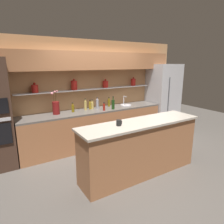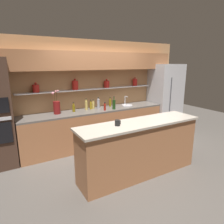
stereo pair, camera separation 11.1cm
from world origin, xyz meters
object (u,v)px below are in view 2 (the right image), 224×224
flower_vase (57,107)px  bottle_spirit_1 (98,104)px  bottle_wine_2 (114,104)px  bottle_spirit_4 (93,105)px  bottle_oil_7 (74,108)px  bottle_spirit_8 (86,105)px  bottle_oil_0 (110,103)px  sink_fixture (127,105)px  refrigerator (165,99)px  coffee_mug (117,123)px  bottle_sauce_6 (105,107)px  bottle_oil_5 (91,105)px  bottle_sauce_3 (105,106)px

flower_vase → bottle_spirit_1: 1.06m
bottle_wine_2 → bottle_spirit_4: bearing=143.0°
bottle_oil_7 → bottle_spirit_8: 0.34m
bottle_oil_0 → bottle_spirit_8: bearing=-175.9°
sink_fixture → flower_vase: bearing=178.1°
bottle_oil_7 → bottle_spirit_8: bearing=7.1°
bottle_oil_0 → bottle_oil_7: size_ratio=1.10×
bottle_oil_0 → bottle_spirit_8: size_ratio=0.89×
bottle_oil_0 → bottle_spirit_4: bearing=-177.7°
flower_vase → bottle_spirit_1: bearing=2.2°
bottle_spirit_1 → refrigerator: bearing=-4.0°
refrigerator → coffee_mug: refrigerator is taller
bottle_spirit_4 → bottle_oil_7: bottle_spirit_4 is taller
bottle_sauce_6 → bottle_spirit_1: bearing=96.1°
bottle_wine_2 → bottle_oil_5: bottle_wine_2 is taller
bottle_oil_0 → bottle_oil_5: bottle_oil_0 is taller
bottle_oil_0 → flower_vase: bearing=-176.5°
bottle_spirit_4 → bottle_oil_5: (-0.08, -0.03, 0.00)m
bottle_wine_2 → bottle_sauce_3: bearing=155.1°
flower_vase → bottle_oil_0: bearing=3.5°
bottle_oil_0 → bottle_oil_7: bottle_oil_0 is taller
bottle_oil_5 → flower_vase: bearing=-177.3°
bottle_wine_2 → bottle_sauce_6: 0.26m
bottle_spirit_1 → bottle_oil_7: bottle_spirit_1 is taller
bottle_oil_0 → coffee_mug: 1.99m
refrigerator → bottle_sauce_3: bearing=-178.8°
coffee_mug → bottle_spirit_8: bearing=84.5°
flower_vase → bottle_spirit_4: flower_vase is taller
bottle_spirit_4 → bottle_oil_7: (-0.54, -0.07, -0.01)m
bottle_sauce_6 → refrigerator: bearing=3.8°
bottle_wine_2 → bottle_spirit_8: 0.68m
bottle_oil_0 → bottle_oil_7: bearing=-174.9°
bottle_sauce_3 → flower_vase: bearing=172.3°
bottle_sauce_3 → bottle_spirit_1: bearing=112.5°
bottle_oil_7 → coffee_mug: bottle_oil_7 is taller
bottle_sauce_6 → bottle_oil_7: size_ratio=0.85×
coffee_mug → bottle_spirit_1: bearing=74.0°
bottle_oil_0 → coffee_mug: bottle_oil_0 is taller
bottle_oil_0 → bottle_wine_2: bottle_wine_2 is taller
bottle_sauce_6 → coffee_mug: bearing=-110.1°
refrigerator → bottle_oil_5: 2.35m
refrigerator → bottle_oil_7: refrigerator is taller
refrigerator → bottle_sauce_6: size_ratio=10.45×
bottle_oil_0 → coffee_mug: size_ratio=2.32×
sink_fixture → bottle_oil_7: 1.48m
refrigerator → sink_fixture: bearing=177.9°
bottle_wine_2 → bottle_sauce_6: (-0.26, -0.00, -0.04)m
bottle_spirit_1 → coffee_mug: bottle_spirit_1 is taller
sink_fixture → bottle_oil_0: bearing=161.4°
bottle_oil_0 → bottle_oil_7: (-1.04, -0.09, -0.01)m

